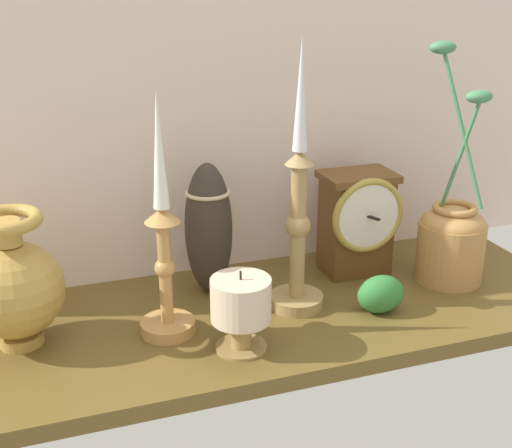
# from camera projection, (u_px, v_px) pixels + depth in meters

# --- Properties ---
(ground_plane) EXTENTS (1.00, 0.36, 0.02)m
(ground_plane) POSITION_uv_depth(u_px,v_px,m) (261.00, 317.00, 1.05)
(ground_plane) COLOR brown
(back_wall) EXTENTS (1.20, 0.02, 0.65)m
(back_wall) POSITION_uv_depth(u_px,v_px,m) (222.00, 75.00, 1.09)
(back_wall) COLOR silver
(back_wall) RESTS_ON ground_plane
(mantel_clock) EXTENTS (0.13, 0.11, 0.18)m
(mantel_clock) POSITION_uv_depth(u_px,v_px,m) (357.00, 221.00, 1.14)
(mantel_clock) COLOR brown
(mantel_clock) RESTS_ON ground_plane
(candlestick_tall_left) EXTENTS (0.08, 0.08, 0.34)m
(candlestick_tall_left) POSITION_uv_depth(u_px,v_px,m) (164.00, 255.00, 0.94)
(candlestick_tall_left) COLOR tan
(candlestick_tall_left) RESTS_ON ground_plane
(candlestick_tall_center) EXTENTS (0.08, 0.08, 0.40)m
(candlestick_tall_center) POSITION_uv_depth(u_px,v_px,m) (298.00, 224.00, 1.01)
(candlestick_tall_center) COLOR #A88851
(candlestick_tall_center) RESTS_ON ground_plane
(brass_vase_bulbous) EXTENTS (0.13, 0.13, 0.19)m
(brass_vase_bulbous) POSITION_uv_depth(u_px,v_px,m) (14.00, 286.00, 0.92)
(brass_vase_bulbous) COLOR #B69041
(brass_vase_bulbous) RESTS_ON ground_plane
(brass_vase_jar) EXTENTS (0.11, 0.11, 0.38)m
(brass_vase_jar) POSITION_uv_depth(u_px,v_px,m) (450.00, 236.00, 1.12)
(brass_vase_jar) COLOR #BA8748
(brass_vase_jar) RESTS_ON ground_plane
(pillar_candle_front) EXTENTS (0.08, 0.08, 0.12)m
(pillar_candle_front) POSITION_uv_depth(u_px,v_px,m) (241.00, 307.00, 0.92)
(pillar_candle_front) COLOR #A08249
(pillar_candle_front) RESTS_ON ground_plane
(tall_ceramic_vase) EXTENTS (0.07, 0.07, 0.21)m
(tall_ceramic_vase) POSITION_uv_depth(u_px,v_px,m) (209.00, 228.00, 1.06)
(tall_ceramic_vase) COLOR #352D25
(tall_ceramic_vase) RESTS_ON ground_plane
(ivy_sprig) EXTENTS (0.07, 0.05, 0.06)m
(ivy_sprig) POSITION_uv_depth(u_px,v_px,m) (380.00, 294.00, 1.03)
(ivy_sprig) COLOR #327E37
(ivy_sprig) RESTS_ON ground_plane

